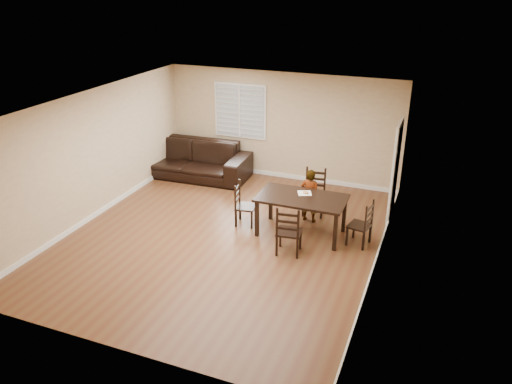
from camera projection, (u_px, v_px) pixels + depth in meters
ground at (224, 237)px, 9.99m from camera, size 7.00×7.00×0.00m
room at (227, 149)px, 9.41m from camera, size 6.04×7.04×2.72m
dining_table at (302, 201)px, 9.84m from camera, size 1.74×0.99×0.81m
chair_near at (315, 192)px, 10.89m from camera, size 0.51×0.48×1.01m
chair_far at (288, 234)px, 9.17m from camera, size 0.50×0.47×1.00m
chair_left at (241, 205)px, 10.38m from camera, size 0.45×0.47×0.92m
chair_right at (365, 226)px, 9.52m from camera, size 0.46×0.48×0.93m
child at (310, 196)px, 10.44m from camera, size 0.45×0.32×1.16m
napkin at (305, 193)px, 9.97m from camera, size 0.35×0.35×0.00m
donut at (306, 192)px, 9.96m from camera, size 0.11×0.11×0.04m
sofa at (189, 159)px, 12.88m from camera, size 3.18×1.36×0.91m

